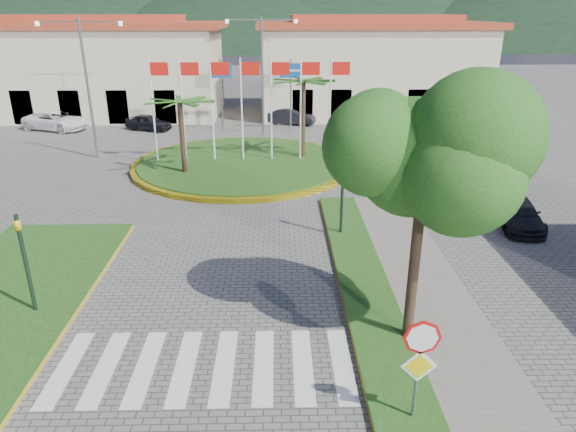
{
  "coord_description": "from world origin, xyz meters",
  "views": [
    {
      "loc": [
        1.99,
        -6.7,
        8.42
      ],
      "look_at": [
        2.31,
        8.0,
        2.49
      ],
      "focal_mm": 32.0,
      "sensor_mm": 36.0,
      "label": 1
    }
  ],
  "objects_px": {
    "white_van": "(56,121)",
    "stop_sign": "(420,356)",
    "roundabout_island": "(243,163)",
    "car_dark_a": "(148,122)",
    "car_dark_b": "(291,116)",
    "car_side_right": "(517,213)",
    "deciduous_tree": "(425,157)"
  },
  "relations": [
    {
      "from": "roundabout_island",
      "to": "white_van",
      "type": "bearing_deg",
      "value": 145.72
    },
    {
      "from": "stop_sign",
      "to": "car_dark_b",
      "type": "relative_size",
      "value": 0.7
    },
    {
      "from": "white_van",
      "to": "car_dark_b",
      "type": "bearing_deg",
      "value": -63.43
    },
    {
      "from": "stop_sign",
      "to": "car_dark_a",
      "type": "xyz_separation_m",
      "value": [
        -12.52,
        29.72,
        -1.19
      ]
    },
    {
      "from": "stop_sign",
      "to": "car_dark_b",
      "type": "distance_m",
      "value": 31.72
    },
    {
      "from": "stop_sign",
      "to": "deciduous_tree",
      "type": "height_order",
      "value": "deciduous_tree"
    },
    {
      "from": "car_dark_a",
      "to": "car_dark_b",
      "type": "distance_m",
      "value": 10.91
    },
    {
      "from": "car_dark_a",
      "to": "roundabout_island",
      "type": "bearing_deg",
      "value": -119.96
    },
    {
      "from": "stop_sign",
      "to": "car_dark_a",
      "type": "bearing_deg",
      "value": 112.85
    },
    {
      "from": "roundabout_island",
      "to": "car_side_right",
      "type": "relative_size",
      "value": 3.33
    },
    {
      "from": "stop_sign",
      "to": "car_dark_b",
      "type": "xyz_separation_m",
      "value": [
        -1.78,
        31.65,
        -1.17
      ]
    },
    {
      "from": "deciduous_tree",
      "to": "car_side_right",
      "type": "xyz_separation_m",
      "value": [
        6.5,
        7.97,
        -4.62
      ]
    },
    {
      "from": "roundabout_island",
      "to": "stop_sign",
      "type": "distance_m",
      "value": 20.69
    },
    {
      "from": "roundabout_island",
      "to": "deciduous_tree",
      "type": "bearing_deg",
      "value": -72.09
    },
    {
      "from": "car_dark_b",
      "to": "white_van",
      "type": "bearing_deg",
      "value": 112.1
    },
    {
      "from": "roundabout_island",
      "to": "car_side_right",
      "type": "distance_m",
      "value": 15.02
    },
    {
      "from": "white_van",
      "to": "car_dark_b",
      "type": "height_order",
      "value": "white_van"
    },
    {
      "from": "white_van",
      "to": "stop_sign",
      "type": "bearing_deg",
      "value": -125.69
    },
    {
      "from": "stop_sign",
      "to": "car_side_right",
      "type": "bearing_deg",
      "value": 57.17
    },
    {
      "from": "white_van",
      "to": "car_dark_b",
      "type": "xyz_separation_m",
      "value": [
        17.73,
        1.64,
        -0.06
      ]
    },
    {
      "from": "car_dark_a",
      "to": "white_van",
      "type": "bearing_deg",
      "value": 109.47
    },
    {
      "from": "white_van",
      "to": "car_side_right",
      "type": "height_order",
      "value": "white_van"
    },
    {
      "from": "roundabout_island",
      "to": "deciduous_tree",
      "type": "relative_size",
      "value": 1.87
    },
    {
      "from": "car_side_right",
      "to": "deciduous_tree",
      "type": "bearing_deg",
      "value": -120.89
    },
    {
      "from": "deciduous_tree",
      "to": "white_van",
      "type": "bearing_deg",
      "value": 126.72
    },
    {
      "from": "car_dark_a",
      "to": "car_side_right",
      "type": "xyz_separation_m",
      "value": [
        19.62,
        -18.71,
        -0.04
      ]
    },
    {
      "from": "car_dark_a",
      "to": "deciduous_tree",
      "type": "bearing_deg",
      "value": -132.01
    },
    {
      "from": "roundabout_island",
      "to": "white_van",
      "type": "height_order",
      "value": "roundabout_island"
    },
    {
      "from": "white_van",
      "to": "car_side_right",
      "type": "distance_m",
      "value": 32.7
    },
    {
      "from": "stop_sign",
      "to": "car_side_right",
      "type": "distance_m",
      "value": 13.16
    },
    {
      "from": "white_van",
      "to": "car_dark_a",
      "type": "bearing_deg",
      "value": -71.06
    },
    {
      "from": "deciduous_tree",
      "to": "car_dark_a",
      "type": "height_order",
      "value": "deciduous_tree"
    }
  ]
}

